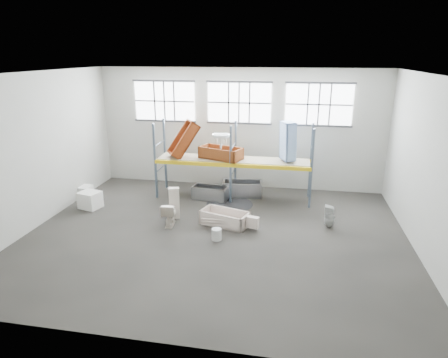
% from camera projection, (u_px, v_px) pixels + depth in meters
% --- Properties ---
extents(floor, '(12.00, 10.00, 0.10)m').
position_uv_depth(floor, '(216.00, 236.00, 12.49)').
color(floor, '#423E38').
rests_on(floor, ground).
extents(ceiling, '(12.00, 10.00, 0.10)m').
position_uv_depth(ceiling, '(214.00, 72.00, 10.92)').
color(ceiling, silver).
rests_on(ceiling, ground).
extents(wall_back, '(12.00, 0.10, 5.00)m').
position_uv_depth(wall_back, '(239.00, 129.00, 16.43)').
color(wall_back, '#B1B0A5').
rests_on(wall_back, ground).
extents(wall_front, '(12.00, 0.10, 5.00)m').
position_uv_depth(wall_front, '(158.00, 231.00, 6.98)').
color(wall_front, '#A7A59B').
rests_on(wall_front, ground).
extents(wall_left, '(0.10, 10.00, 5.00)m').
position_uv_depth(wall_left, '(34.00, 151.00, 12.74)').
color(wall_left, '#B9B7AB').
rests_on(wall_left, ground).
extents(wall_right, '(0.10, 10.00, 5.00)m').
position_uv_depth(wall_right, '(431.00, 170.00, 10.67)').
color(wall_right, '#A9A89D').
rests_on(wall_right, ground).
extents(window_left, '(2.60, 0.04, 1.60)m').
position_uv_depth(window_left, '(165.00, 101.00, 16.54)').
color(window_left, white).
rests_on(window_left, wall_back).
extents(window_mid, '(2.60, 0.04, 1.60)m').
position_uv_depth(window_mid, '(239.00, 103.00, 15.99)').
color(window_mid, white).
rests_on(window_mid, wall_back).
extents(window_right, '(2.60, 0.04, 1.60)m').
position_uv_depth(window_right, '(319.00, 105.00, 15.44)').
color(window_right, white).
rests_on(window_right, wall_back).
extents(rack_upright_la, '(0.08, 0.08, 3.00)m').
position_uv_depth(rack_upright_la, '(155.00, 161.00, 15.24)').
color(rack_upright_la, slate).
rests_on(rack_upright_la, floor).
extents(rack_upright_lb, '(0.08, 0.08, 3.00)m').
position_uv_depth(rack_upright_lb, '(165.00, 154.00, 16.36)').
color(rack_upright_lb, slate).
rests_on(rack_upright_lb, floor).
extents(rack_upright_ma, '(0.08, 0.08, 3.00)m').
position_uv_depth(rack_upright_ma, '(231.00, 165.00, 14.73)').
color(rack_upright_ma, slate).
rests_on(rack_upright_ma, floor).
extents(rack_upright_mb, '(0.08, 0.08, 3.00)m').
position_uv_depth(rack_upright_mb, '(235.00, 157.00, 15.85)').
color(rack_upright_mb, slate).
rests_on(rack_upright_mb, floor).
extents(rack_upright_ra, '(0.08, 0.08, 3.00)m').
position_uv_depth(rack_upright_ra, '(312.00, 169.00, 14.21)').
color(rack_upright_ra, slate).
rests_on(rack_upright_ra, floor).
extents(rack_upright_rb, '(0.08, 0.08, 3.00)m').
position_uv_depth(rack_upright_rb, '(311.00, 161.00, 15.33)').
color(rack_upright_rb, slate).
rests_on(rack_upright_rb, floor).
extents(rack_beam_front, '(6.00, 0.10, 0.14)m').
position_uv_depth(rack_beam_front, '(231.00, 165.00, 14.73)').
color(rack_beam_front, yellow).
rests_on(rack_beam_front, floor).
extents(rack_beam_back, '(6.00, 0.10, 0.14)m').
position_uv_depth(rack_beam_back, '(235.00, 157.00, 15.85)').
color(rack_beam_back, yellow).
rests_on(rack_beam_back, floor).
extents(shelf_deck, '(5.90, 1.10, 0.03)m').
position_uv_depth(shelf_deck, '(233.00, 159.00, 15.26)').
color(shelf_deck, gray).
rests_on(shelf_deck, floor).
extents(wet_patch, '(1.80, 1.80, 0.00)m').
position_uv_depth(wet_patch, '(230.00, 204.00, 15.00)').
color(wet_patch, black).
rests_on(wet_patch, floor).
extents(bathtub_beige, '(1.76, 1.21, 0.47)m').
position_uv_depth(bathtub_beige, '(225.00, 218.00, 13.16)').
color(bathtub_beige, beige).
rests_on(bathtub_beige, floor).
extents(cistern_spare, '(0.43, 0.28, 0.38)m').
position_uv_depth(cistern_spare, '(253.00, 222.00, 12.71)').
color(cistern_spare, beige).
rests_on(cistern_spare, bathtub_beige).
extents(sink_in_tub, '(0.53, 0.53, 0.15)m').
position_uv_depth(sink_in_tub, '(228.00, 222.00, 12.99)').
color(sink_in_tub, '#F1DFCD').
rests_on(sink_in_tub, bathtub_beige).
extents(toilet_beige, '(0.52, 0.82, 0.80)m').
position_uv_depth(toilet_beige, '(170.00, 214.00, 13.09)').
color(toilet_beige, '#F2E2CE').
rests_on(toilet_beige, floor).
extents(cistern_tall, '(0.41, 0.33, 1.11)m').
position_uv_depth(cistern_tall, '(174.00, 203.00, 13.60)').
color(cistern_tall, beige).
rests_on(cistern_tall, floor).
extents(toilet_white, '(0.38, 0.37, 0.77)m').
position_uv_depth(toilet_white, '(330.00, 216.00, 12.92)').
color(toilet_white, silver).
rests_on(toilet_white, floor).
extents(steel_tub_left, '(1.47, 0.84, 0.51)m').
position_uv_depth(steel_tub_left, '(210.00, 193.00, 15.48)').
color(steel_tub_left, '#AFB1B7').
rests_on(steel_tub_left, floor).
extents(steel_tub_right, '(1.64, 0.89, 0.58)m').
position_uv_depth(steel_tub_right, '(242.00, 188.00, 15.87)').
color(steel_tub_right, '#B5B6BC').
rests_on(steel_tub_right, floor).
extents(rust_tub_flat, '(1.82, 1.30, 0.47)m').
position_uv_depth(rust_tub_flat, '(221.00, 153.00, 15.22)').
color(rust_tub_flat, brown).
rests_on(rust_tub_flat, shelf_deck).
extents(rust_tub_tilted, '(1.44, 1.27, 1.52)m').
position_uv_depth(rust_tub_tilted, '(184.00, 139.00, 15.38)').
color(rust_tub_tilted, '#8A4010').
rests_on(rust_tub_tilted, shelf_deck).
extents(sink_on_shelf, '(0.70, 0.56, 0.60)m').
position_uv_depth(sink_on_shelf, '(221.00, 148.00, 14.81)').
color(sink_on_shelf, white).
rests_on(sink_on_shelf, rust_tub_flat).
extents(blue_tub_upright, '(0.70, 0.81, 1.46)m').
position_uv_depth(blue_tub_upright, '(288.00, 141.00, 14.62)').
color(blue_tub_upright, '#92B6F3').
rests_on(blue_tub_upright, shelf_deck).
extents(bucket, '(0.36, 0.36, 0.36)m').
position_uv_depth(bucket, '(217.00, 234.00, 12.09)').
color(bucket, silver).
rests_on(bucket, floor).
extents(carton_near, '(0.87, 0.79, 0.62)m').
position_uv_depth(carton_near, '(90.00, 200.00, 14.57)').
color(carton_near, white).
rests_on(carton_near, floor).
extents(carton_far, '(0.57, 0.57, 0.47)m').
position_uv_depth(carton_far, '(84.00, 192.00, 15.64)').
color(carton_far, white).
rests_on(carton_far, floor).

